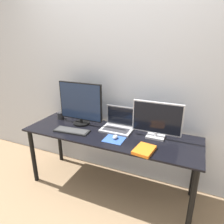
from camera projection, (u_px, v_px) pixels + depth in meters
ground_plane at (98, 205)px, 2.12m from camera, size 12.00×12.00×0.00m
wall_back at (123, 77)px, 2.28m from camera, size 7.00×0.05×2.50m
desk at (109, 141)px, 2.18m from camera, size 1.89×0.61×0.71m
monitor_left at (80, 104)px, 2.30m from camera, size 0.55×0.19×0.50m
monitor_right at (157, 120)px, 1.99m from camera, size 0.50×0.13×0.38m
laptop at (118, 124)px, 2.24m from camera, size 0.34×0.24×0.24m
keyboard at (72, 131)px, 2.18m from camera, size 0.40×0.17×0.02m
mousepad at (114, 139)px, 2.00m from camera, size 0.20×0.18×0.00m
mouse at (115, 137)px, 2.01m from camera, size 0.05×0.07×0.04m
book at (144, 150)px, 1.79m from camera, size 0.19×0.24×0.03m
mug at (60, 116)px, 2.53m from camera, size 0.08×0.08×0.08m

